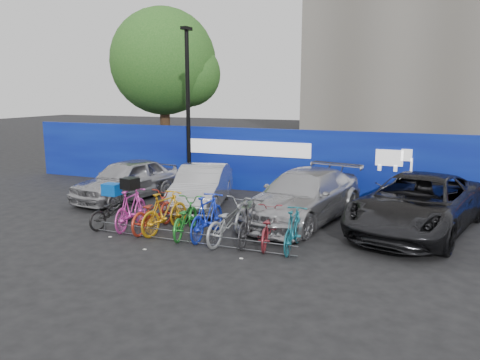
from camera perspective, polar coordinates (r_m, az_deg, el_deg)
The scene contains 21 objects.
ground at distance 12.44m, azimuth -4.84°, elevation -6.92°, with size 100.00×100.00×0.00m, color black.
hoarding at distance 17.59m, azimuth 3.96°, elevation 2.36°, with size 22.00×0.18×2.40m.
tree at distance 23.97m, azimuth -8.77°, elevation 13.76°, with size 5.40×5.20×7.80m.
lamppost at distance 18.13m, azimuth -6.36°, elevation 9.13°, with size 0.25×0.50×6.11m.
bike_rack at distance 11.88m, azimuth -6.17°, elevation -6.98°, with size 5.60×0.03×0.30m.
car_0 at distance 16.88m, azimuth -13.62°, elevation 0.05°, with size 1.70×4.22×1.44m, color #A5A4A9.
car_1 at distance 15.42m, azimuth -4.67°, elevation -0.81°, with size 1.45×4.16×1.37m, color #9E9FA2.
car_2 at distance 13.86m, azimuth 7.74°, elevation -1.96°, with size 2.08×5.11×1.48m, color #AAAAAE.
car_3 at distance 13.55m, azimuth 20.81°, elevation -2.72°, with size 2.57×5.58×1.55m, color black.
bike_0 at distance 13.72m, azimuth -15.25°, elevation -3.63°, with size 0.60×1.71×0.90m, color black.
bike_1 at distance 13.36m, azimuth -13.15°, elevation -3.42°, with size 0.53×1.87×1.12m, color #E13FB5.
bike_2 at distance 13.07m, azimuth -10.59°, elevation -3.83°, with size 0.69×1.97×1.04m, color #B12E1D.
bike_3 at distance 12.78m, azimuth -9.15°, elevation -3.89°, with size 0.53×1.89×1.13m, color orange.
bike_4 at distance 12.46m, azimuth -6.71°, elevation -4.57°, with size 0.65×1.87×0.98m, color #1E8024.
bike_5 at distance 12.19m, azimuth -4.02°, elevation -4.43°, with size 0.55×1.93×1.16m, color #1831C7.
bike_6 at distance 11.89m, azimuth -1.45°, elevation -5.04°, with size 0.71×2.04×1.07m, color #929598.
bike_7 at distance 11.73m, azimuth 1.16°, elevation -5.15°, with size 0.52×1.85×1.11m, color #2B2A2D.
bike_8 at distance 11.64m, azimuth 3.35°, elevation -5.74°, with size 0.62×1.79×0.94m, color maroon.
bike_9 at distance 11.33m, azimuth 6.53°, elevation -5.99°, with size 0.49×1.73×1.04m, color #166274.
cargo_crate at distance 13.58m, azimuth -15.38°, elevation -1.12°, with size 0.46×0.35×0.33m, color #0547AB.
cargo_topcase at distance 13.21m, azimuth -13.28°, elevation -0.40°, with size 0.42×0.37×0.31m, color black.
Camera 1 is at (5.39, -10.55, 3.78)m, focal length 35.00 mm.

